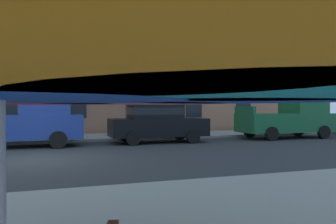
% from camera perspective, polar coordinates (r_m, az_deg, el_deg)
% --- Properties ---
extents(ground_plane, '(120.00, 120.00, 0.00)m').
position_cam_1_polar(ground_plane, '(10.83, -23.03, -7.71)').
color(ground_plane, '#2D3033').
extents(sidewalk_far, '(56.00, 3.60, 0.12)m').
position_cam_1_polar(sidewalk_far, '(17.57, -21.23, -4.31)').
color(sidewalk_far, gray).
rests_on(sidewalk_far, ground).
extents(pickup_blue, '(5.10, 2.12, 2.20)m').
position_cam_1_polar(pickup_blue, '(14.46, -23.86, -1.54)').
color(pickup_blue, navy).
rests_on(pickup_blue, ground).
extents(sedan_black, '(4.40, 1.98, 1.78)m').
position_cam_1_polar(sedan_black, '(15.01, -1.90, -1.70)').
color(sedan_black, black).
rests_on(sedan_black, ground).
extents(pickup_green, '(5.10, 2.12, 2.20)m').
position_cam_1_polar(pickup_green, '(18.45, 20.37, -1.07)').
color(pickup_green, '#195933').
rests_on(pickup_green, ground).
extents(street_tree_middle, '(2.47, 2.52, 5.26)m').
position_cam_1_polar(street_tree_middle, '(17.76, -6.40, 8.23)').
color(street_tree_middle, brown).
rests_on(street_tree_middle, ground).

